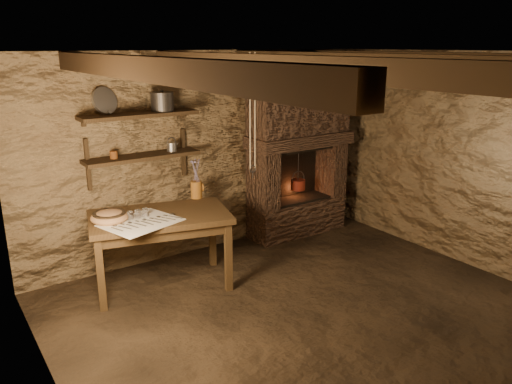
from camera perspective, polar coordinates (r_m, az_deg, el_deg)
floor at (r=4.91m, az=6.23°, el=-13.71°), size 4.50×4.50×0.00m
back_wall at (r=6.03m, az=-5.85°, el=4.36°), size 4.50×0.04×2.40m
left_wall at (r=3.47m, az=-22.85°, el=-6.20°), size 0.04×4.00×2.40m
right_wall at (r=6.11m, az=22.92°, el=3.29°), size 0.04×4.00×2.40m
ceiling at (r=4.24m, az=7.28°, el=15.56°), size 4.50×4.00×0.04m
beam_far_left at (r=3.44m, az=-12.43°, el=13.61°), size 0.14×3.95×0.16m
beam_mid_left at (r=3.93m, az=1.58°, el=14.30°), size 0.14×3.95×0.16m
beam_mid_right at (r=4.59m, az=12.07°, el=14.28°), size 0.14×3.95×0.16m
beam_far_right at (r=5.36m, az=19.74°, el=13.97°), size 0.14×3.95×0.16m
shelf_lower at (r=5.51m, az=-12.85°, el=3.95°), size 1.25×0.30×0.04m
shelf_upper at (r=5.44m, az=-13.16°, el=8.58°), size 1.25×0.30×0.04m
hearth at (r=6.52m, az=4.86°, el=5.55°), size 1.43×0.51×2.30m
work_table at (r=5.31m, az=-10.75°, el=-6.26°), size 1.56×1.13×0.80m
linen_cloth at (r=4.97m, az=-13.00°, el=-3.41°), size 0.81×0.72×0.01m
pewter_cutlery_row at (r=4.95m, az=-12.91°, el=-3.38°), size 0.61×0.37×0.01m
drinking_glasses at (r=5.08m, az=-13.36°, el=-2.44°), size 0.22×0.07×0.09m
stoneware_jug at (r=5.62m, az=-6.84°, el=1.21°), size 0.14×0.14×0.45m
wooden_bowl at (r=5.08m, az=-16.40°, el=-2.79°), size 0.47×0.47×0.13m
iron_stockpot at (r=5.52m, az=-10.66°, el=10.01°), size 0.29×0.29×0.18m
tin_pan at (r=5.40m, az=-16.94°, el=9.97°), size 0.31×0.21×0.28m
small_kettle at (r=5.63m, az=-9.61°, el=5.12°), size 0.17×0.15×0.15m
rusty_tin at (r=5.40m, az=-15.95°, el=4.11°), size 0.09×0.09×0.08m
red_pot at (r=6.58m, az=4.81°, el=0.93°), size 0.25×0.25×0.54m
hanging_ropes at (r=5.15m, az=-0.39°, el=9.14°), size 0.08×0.08×1.20m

